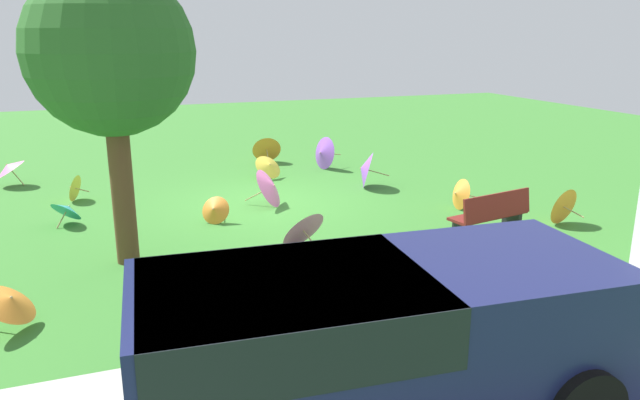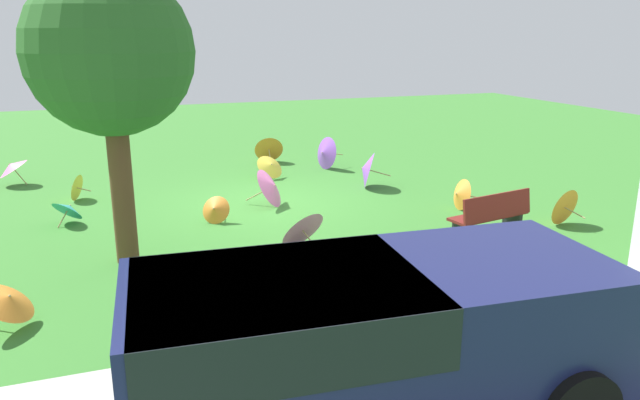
% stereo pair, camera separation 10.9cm
% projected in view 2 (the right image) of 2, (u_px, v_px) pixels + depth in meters
% --- Properties ---
extents(ground, '(40.00, 40.00, 0.00)m').
position_uv_depth(ground, '(267.00, 204.00, 13.28)').
color(ground, '#387A2D').
extents(van_dark, '(4.72, 2.38, 1.53)m').
position_uv_depth(van_dark, '(359.00, 332.00, 5.70)').
color(van_dark, '#191E4C').
rests_on(van_dark, ground).
extents(park_bench, '(1.66, 0.78, 0.90)m').
position_uv_depth(park_bench, '(491.00, 216.00, 10.86)').
color(park_bench, maroon).
rests_on(park_bench, ground).
extents(shade_tree, '(2.56, 2.56, 4.65)m').
position_uv_depth(shade_tree, '(110.00, 54.00, 9.10)').
color(shade_tree, brown).
rests_on(shade_tree, ground).
extents(parasol_orange_0, '(0.89, 0.85, 0.80)m').
position_uv_depth(parasol_orange_0, '(269.00, 148.00, 17.54)').
color(parasol_orange_0, tan).
rests_on(parasol_orange_0, ground).
extents(parasol_orange_1, '(0.87, 0.92, 0.67)m').
position_uv_depth(parasol_orange_1, '(7.00, 300.00, 7.58)').
color(parasol_orange_1, tan).
rests_on(parasol_orange_1, ground).
extents(parasol_teal_1, '(0.82, 0.82, 0.58)m').
position_uv_depth(parasol_teal_1, '(69.00, 208.00, 11.83)').
color(parasol_teal_1, tan).
rests_on(parasol_teal_1, ground).
extents(parasol_yellow_0, '(0.57, 0.65, 0.61)m').
position_uv_depth(parasol_yellow_0, '(75.00, 187.00, 13.51)').
color(parasol_yellow_0, tan).
rests_on(parasol_yellow_0, ground).
extents(parasol_purple_1, '(0.93, 0.98, 0.92)m').
position_uv_depth(parasol_purple_1, '(366.00, 169.00, 14.60)').
color(parasol_purple_1, tan).
rests_on(parasol_purple_1, ground).
extents(parasol_pink_0, '(1.01, 1.07, 0.86)m').
position_uv_depth(parasol_pink_0, '(272.00, 187.00, 13.05)').
color(parasol_pink_0, tan).
rests_on(parasol_pink_0, ground).
extents(parasol_pink_1, '(0.76, 0.78, 0.74)m').
position_uv_depth(parasol_pink_1, '(12.00, 167.00, 14.79)').
color(parasol_pink_1, tan).
rests_on(parasol_pink_1, ground).
extents(parasol_yellow_2, '(0.89, 0.83, 0.64)m').
position_uv_depth(parasol_yellow_2, '(271.00, 166.00, 15.52)').
color(parasol_yellow_2, tan).
rests_on(parasol_yellow_2, ground).
extents(parasol_orange_2, '(0.80, 0.73, 0.75)m').
position_uv_depth(parasol_orange_2, '(562.00, 206.00, 11.78)').
color(parasol_orange_2, tan).
rests_on(parasol_orange_2, ground).
extents(parasol_orange_3, '(0.59, 0.69, 0.68)m').
position_uv_depth(parasol_orange_3, '(459.00, 194.00, 12.79)').
color(parasol_orange_3, tan).
rests_on(parasol_orange_3, ground).
extents(parasol_purple_2, '(0.87, 0.94, 0.91)m').
position_uv_depth(parasol_purple_2, '(324.00, 153.00, 16.60)').
color(parasol_purple_2, tan).
rests_on(parasol_purple_2, ground).
extents(parasol_orange_4, '(0.69, 0.65, 0.56)m').
position_uv_depth(parasol_orange_4, '(215.00, 209.00, 11.91)').
color(parasol_orange_4, tan).
rests_on(parasol_orange_4, ground).
extents(parasol_pink_2, '(1.02, 0.90, 0.77)m').
position_uv_depth(parasol_pink_2, '(301.00, 228.00, 10.46)').
color(parasol_pink_2, tan).
rests_on(parasol_pink_2, ground).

